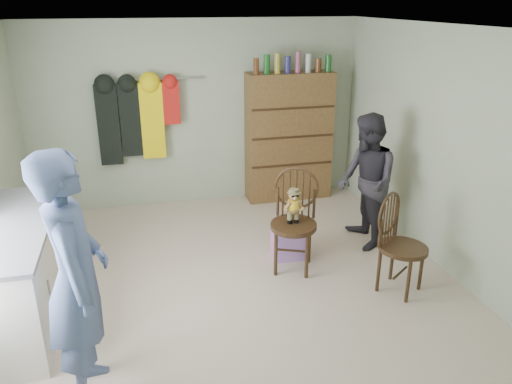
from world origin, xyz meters
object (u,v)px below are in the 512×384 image
object	(u,v)px
counter	(20,272)
dresser	(289,136)
chair_far	(398,240)
chair_front	(294,214)

from	to	relation	value
counter	dresser	bearing A→B (deg)	35.68
chair_far	dresser	world-z (taller)	dresser
chair_front	dresser	size ratio (longest dim) A/B	0.53
counter	chair_far	size ratio (longest dim) A/B	1.85
counter	chair_far	xyz separation A→B (m)	(3.48, -0.36, 0.07)
counter	chair_front	xyz separation A→B (m)	(2.64, 0.31, 0.14)
chair_front	dresser	distance (m)	2.08
chair_front	dresser	xyz separation A→B (m)	(0.56, 1.98, 0.30)
chair_far	dresser	distance (m)	2.70
chair_front	chair_far	distance (m)	1.08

